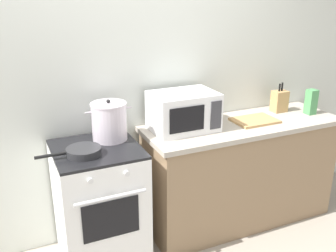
{
  "coord_description": "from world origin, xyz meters",
  "views": [
    {
      "loc": [
        -0.91,
        -1.87,
        1.99
      ],
      "look_at": [
        0.2,
        0.6,
        1.0
      ],
      "focal_mm": 41.12,
      "sensor_mm": 36.0,
      "label": 1
    }
  ],
  "objects_px": {
    "stock_pot": "(109,121)",
    "frying_pan": "(83,151)",
    "knife_block": "(279,101)",
    "microwave": "(183,111)",
    "pasta_box": "(311,102)",
    "stove": "(100,205)",
    "cutting_board": "(255,120)"
  },
  "relations": [
    {
      "from": "microwave",
      "to": "stove",
      "type": "bearing_deg",
      "value": -173.74
    },
    {
      "from": "stove",
      "to": "microwave",
      "type": "bearing_deg",
      "value": 6.26
    },
    {
      "from": "stove",
      "to": "microwave",
      "type": "xyz_separation_m",
      "value": [
        0.72,
        0.08,
        0.61
      ]
    },
    {
      "from": "cutting_board",
      "to": "pasta_box",
      "type": "bearing_deg",
      "value": -3.01
    },
    {
      "from": "stock_pot",
      "to": "frying_pan",
      "type": "distance_m",
      "value": 0.34
    },
    {
      "from": "stove",
      "to": "cutting_board",
      "type": "relative_size",
      "value": 2.56
    },
    {
      "from": "microwave",
      "to": "pasta_box",
      "type": "relative_size",
      "value": 2.27
    },
    {
      "from": "stock_pot",
      "to": "pasta_box",
      "type": "height_order",
      "value": "stock_pot"
    },
    {
      "from": "cutting_board",
      "to": "knife_block",
      "type": "height_order",
      "value": "knife_block"
    },
    {
      "from": "frying_pan",
      "to": "pasta_box",
      "type": "bearing_deg",
      "value": 1.44
    },
    {
      "from": "stove",
      "to": "knife_block",
      "type": "distance_m",
      "value": 1.81
    },
    {
      "from": "stove",
      "to": "knife_block",
      "type": "bearing_deg",
      "value": 4.71
    },
    {
      "from": "stove",
      "to": "cutting_board",
      "type": "bearing_deg",
      "value": 0.05
    },
    {
      "from": "stove",
      "to": "cutting_board",
      "type": "xyz_separation_m",
      "value": [
        1.35,
        0.0,
        0.47
      ]
    },
    {
      "from": "stock_pot",
      "to": "frying_pan",
      "type": "relative_size",
      "value": 0.79
    },
    {
      "from": "microwave",
      "to": "pasta_box",
      "type": "height_order",
      "value": "microwave"
    },
    {
      "from": "stock_pot",
      "to": "stove",
      "type": "bearing_deg",
      "value": -139.2
    },
    {
      "from": "pasta_box",
      "to": "microwave",
      "type": "bearing_deg",
      "value": 174.85
    },
    {
      "from": "stove",
      "to": "microwave",
      "type": "distance_m",
      "value": 0.95
    },
    {
      "from": "knife_block",
      "to": "stock_pot",
      "type": "bearing_deg",
      "value": -179.2
    },
    {
      "from": "frying_pan",
      "to": "microwave",
      "type": "bearing_deg",
      "value": 10.83
    },
    {
      "from": "frying_pan",
      "to": "pasta_box",
      "type": "height_order",
      "value": "pasta_box"
    },
    {
      "from": "stove",
      "to": "knife_block",
      "type": "xyz_separation_m",
      "value": [
        1.71,
        0.14,
        0.56
      ]
    },
    {
      "from": "frying_pan",
      "to": "knife_block",
      "type": "xyz_separation_m",
      "value": [
        1.82,
        0.22,
        0.07
      ]
    },
    {
      "from": "microwave",
      "to": "cutting_board",
      "type": "bearing_deg",
      "value": -7.08
    },
    {
      "from": "stove",
      "to": "stock_pot",
      "type": "bearing_deg",
      "value": 40.8
    },
    {
      "from": "stock_pot",
      "to": "microwave",
      "type": "relative_size",
      "value": 0.69
    },
    {
      "from": "stock_pot",
      "to": "microwave",
      "type": "bearing_deg",
      "value": -3.93
    },
    {
      "from": "knife_block",
      "to": "microwave",
      "type": "bearing_deg",
      "value": -176.43
    },
    {
      "from": "cutting_board",
      "to": "frying_pan",
      "type": "bearing_deg",
      "value": -176.83
    },
    {
      "from": "microwave",
      "to": "frying_pan",
      "type": "bearing_deg",
      "value": -169.17
    },
    {
      "from": "stock_pot",
      "to": "microwave",
      "type": "height_order",
      "value": "stock_pot"
    }
  ]
}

